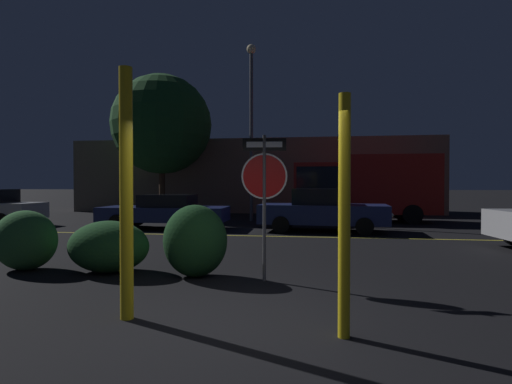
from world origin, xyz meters
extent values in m
plane|color=black|center=(0.00, 0.00, 0.00)|extent=(260.00, 260.00, 0.00)
cube|color=gold|center=(0.00, 8.36, 0.00)|extent=(36.26, 0.12, 0.01)
cylinder|color=#4C4C51|center=(0.03, 2.31, 1.28)|extent=(0.06, 0.06, 2.56)
cylinder|color=white|center=(0.03, 2.31, 1.84)|extent=(0.80, 0.08, 0.81)
cylinder|color=#B71414|center=(0.03, 2.31, 1.84)|extent=(0.74, 0.08, 0.75)
cube|color=black|center=(0.03, 2.31, 2.39)|extent=(0.76, 0.09, 0.22)
cube|color=white|center=(0.03, 2.31, 2.39)|extent=(0.63, 0.09, 0.10)
cylinder|color=yellow|center=(-1.45, 0.11, 1.58)|extent=(0.17, 0.17, 3.16)
cylinder|color=yellow|center=(1.22, -0.13, 1.35)|extent=(0.13, 0.13, 2.70)
ellipsoid|color=#2D6633|center=(-4.76, 2.53, 0.59)|extent=(1.26, 0.96, 1.19)
ellipsoid|color=#1E4C23|center=(-3.02, 2.57, 0.50)|extent=(1.58, 1.15, 1.00)
ellipsoid|color=#19421E|center=(-1.26, 2.45, 0.66)|extent=(1.19, 0.95, 1.33)
cylinder|color=black|center=(-11.04, 9.23, 0.30)|extent=(0.60, 0.21, 0.60)
cylinder|color=black|center=(-11.07, 10.83, 0.30)|extent=(0.60, 0.21, 0.60)
cube|color=navy|center=(-4.78, 10.07, 0.57)|extent=(4.85, 1.96, 0.54)
cube|color=black|center=(-4.63, 10.07, 1.08)|extent=(1.96, 1.63, 0.47)
cylinder|color=black|center=(-6.25, 9.15, 0.30)|extent=(0.60, 0.21, 0.60)
cylinder|color=black|center=(-6.29, 10.93, 0.30)|extent=(0.60, 0.21, 0.60)
cylinder|color=black|center=(-3.27, 9.22, 0.30)|extent=(0.60, 0.21, 0.60)
cylinder|color=black|center=(-3.31, 10.99, 0.30)|extent=(0.60, 0.21, 0.60)
sphere|color=#F4EFCC|center=(-7.20, 9.44, 0.60)|extent=(0.14, 0.14, 0.14)
sphere|color=#F4EFCC|center=(-7.23, 10.59, 0.60)|extent=(0.14, 0.14, 0.14)
cube|color=navy|center=(1.24, 10.02, 0.64)|extent=(4.65, 2.21, 0.68)
cube|color=black|center=(1.11, 10.03, 1.27)|extent=(1.92, 1.77, 0.58)
cylinder|color=black|center=(2.70, 10.84, 0.30)|extent=(0.61, 0.24, 0.60)
cylinder|color=black|center=(2.58, 9.01, 0.30)|extent=(0.61, 0.24, 0.60)
cylinder|color=black|center=(-0.10, 11.03, 0.30)|extent=(0.61, 0.24, 0.60)
cylinder|color=black|center=(-0.22, 9.19, 0.30)|extent=(0.61, 0.24, 0.60)
sphere|color=#F4EFCC|center=(3.57, 10.46, 0.67)|extent=(0.14, 0.14, 0.14)
sphere|color=#F4EFCC|center=(3.49, 9.27, 0.67)|extent=(0.14, 0.14, 0.14)
cube|color=maroon|center=(1.22, 14.25, 1.54)|extent=(2.42, 2.29, 2.28)
cube|color=black|center=(1.22, 14.25, 1.99)|extent=(2.18, 2.34, 1.00)
cube|color=maroon|center=(4.38, 14.28, 1.70)|extent=(3.94, 2.45, 2.61)
cylinder|color=black|center=(1.30, 13.09, 0.42)|extent=(0.84, 0.29, 0.84)
cylinder|color=black|center=(1.28, 15.41, 0.42)|extent=(0.84, 0.29, 0.84)
cylinder|color=black|center=(5.09, 13.13, 0.42)|extent=(0.84, 0.29, 0.84)
cylinder|color=black|center=(5.07, 15.45, 0.42)|extent=(0.84, 0.29, 0.84)
cylinder|color=#4C4C51|center=(-1.97, 13.77, 3.88)|extent=(0.16, 0.16, 7.77)
sphere|color=#F9E5B2|center=(-1.97, 13.77, 7.98)|extent=(0.44, 0.44, 0.44)
cylinder|color=#422D1E|center=(-7.29, 16.23, 1.52)|extent=(0.32, 0.32, 3.04)
sphere|color=#19471E|center=(-7.29, 16.23, 4.98)|extent=(5.39, 5.39, 5.39)
cube|color=#6B5B4C|center=(-2.85, 20.63, 2.22)|extent=(22.24, 4.30, 4.43)
camera|label=1|loc=(0.88, -4.62, 1.69)|focal=28.00mm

